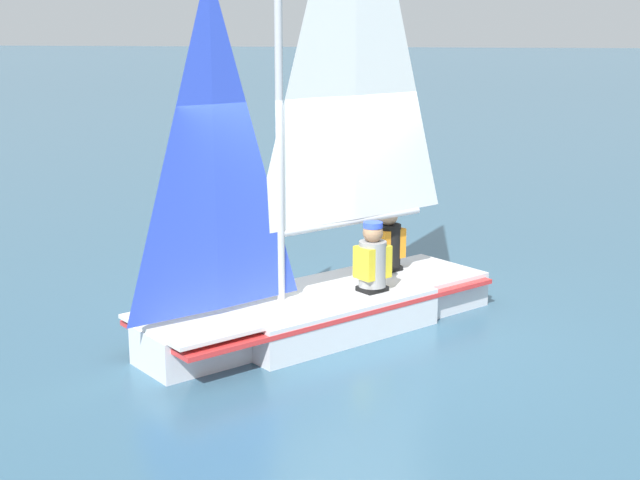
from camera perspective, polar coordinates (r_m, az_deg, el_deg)
ground_plane at (r=9.72m, az=0.00°, el=-5.73°), size 260.00×260.00×0.00m
sailboat_main at (r=9.48m, az=0.03°, el=-0.96°), size 3.68×3.91×5.61m
sailor_helm at (r=9.66m, az=3.37°, el=-1.95°), size 0.42×0.43×1.16m
sailor_crew at (r=10.49m, az=4.36°, el=-0.72°), size 0.42×0.43×1.16m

